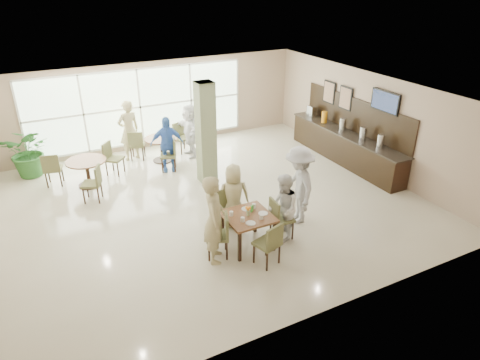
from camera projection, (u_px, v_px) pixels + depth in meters
name	position (u px, v px, depth m)	size (l,w,h in m)	color
ground	(212.00, 202.00, 10.98)	(10.00, 10.00, 0.00)	beige
room_shell	(210.00, 139.00, 10.23)	(10.00, 10.00, 10.00)	white
window_bank	(140.00, 107.00, 13.71)	(7.00, 0.04, 7.00)	silver
column	(206.00, 134.00, 11.48)	(0.45, 0.45, 2.80)	#6D7C56
main_table	(248.00, 219.00, 8.95)	(0.96, 0.96, 0.75)	brown
round_table_left	(87.00, 167.00, 11.57)	(1.06, 1.06, 0.75)	brown
round_table_right	(162.00, 144.00, 13.12)	(1.02, 1.02, 0.75)	brown
chairs_main_table	(249.00, 227.00, 9.03)	(2.08, 2.01, 0.95)	brown
chairs_table_left	(87.00, 170.00, 11.59)	(2.23, 1.99, 0.95)	brown
chairs_table_right	(163.00, 146.00, 13.20)	(2.02, 1.83, 0.95)	brown
tabletop_clutter	(249.00, 213.00, 8.88)	(0.77, 0.75, 0.21)	white
buffet_counter	(345.00, 145.00, 13.06)	(0.64, 4.70, 1.95)	black
wall_tv	(385.00, 101.00, 11.58)	(0.06, 1.00, 0.58)	black
framed_art_a	(346.00, 98.00, 12.99)	(0.05, 0.55, 0.70)	black
framed_art_b	(329.00, 92.00, 13.63)	(0.05, 0.55, 0.70)	black
potted_plant	(29.00, 151.00, 12.09)	(1.33, 1.33, 1.47)	#2C6729
teen_left	(214.00, 219.00, 8.40)	(0.68, 0.45, 1.87)	tan
teen_far	(234.00, 196.00, 9.65)	(0.74, 0.40, 1.52)	tan
teen_right	(283.00, 208.00, 9.16)	(0.74, 0.58, 1.52)	white
teen_standing	(299.00, 185.00, 9.75)	(1.20, 0.69, 1.86)	#B4B4B6
adult_a	(167.00, 144.00, 12.37)	(0.96, 0.55, 1.64)	#4476CC
adult_b	(190.00, 131.00, 13.36)	(1.55, 0.67, 1.68)	white
adult_standing	(129.00, 131.00, 13.06)	(0.69, 0.45, 1.88)	tan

